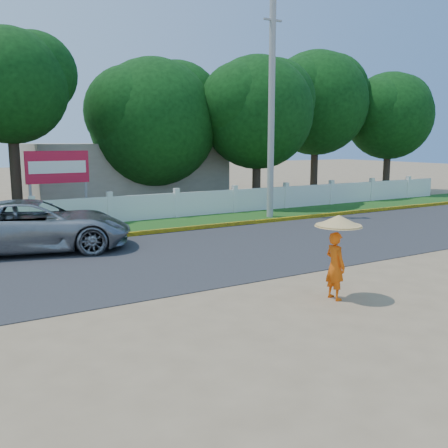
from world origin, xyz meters
name	(u,v)px	position (x,y,z in m)	size (l,w,h in m)	color
ground	(270,295)	(0.00, 0.00, 0.00)	(120.00, 120.00, 0.00)	#9E8460
road	(181,255)	(0.00, 4.50, 0.01)	(60.00, 7.00, 0.02)	#38383A
grass_verge	(122,228)	(0.00, 9.75, 0.01)	(60.00, 3.50, 0.03)	#2D601E
curb	(138,234)	(0.00, 8.05, 0.08)	(40.00, 0.18, 0.16)	yellow
fence	(110,210)	(0.00, 11.20, 0.55)	(40.00, 0.10, 1.10)	silver
building_near	(124,173)	(3.00, 18.00, 1.60)	(10.00, 6.00, 3.20)	#B7AD99
utility_pole	(271,112)	(6.58, 9.18, 4.55)	(0.28, 0.28, 9.10)	#969693
vehicle	(35,226)	(-3.58, 7.27, 0.79)	(2.63, 5.71, 1.59)	gray
monk_with_parasol	(337,245)	(1.06, -0.89, 1.18)	(1.00, 1.00, 1.82)	#E7560C
billboard	(58,171)	(-1.75, 12.30, 2.14)	(2.50, 0.13, 2.95)	gray
tree_row	(174,111)	(4.38, 14.30, 4.80)	(37.02, 8.24, 8.65)	#473828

